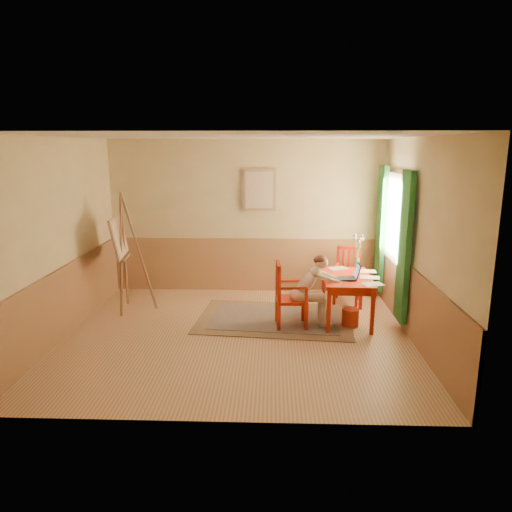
{
  "coord_description": "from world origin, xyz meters",
  "views": [
    {
      "loc": [
        0.5,
        -6.49,
        2.67
      ],
      "look_at": [
        0.25,
        0.55,
        1.05
      ],
      "focal_mm": 33.55,
      "sensor_mm": 36.0,
      "label": 1
    }
  ],
  "objects_px": {
    "chair_left": "(288,295)",
    "chair_back": "(347,275)",
    "figure": "(312,287)",
    "easel": "(121,241)",
    "laptop": "(348,276)",
    "table": "(347,282)"
  },
  "relations": [
    {
      "from": "figure",
      "to": "table",
      "type": "bearing_deg",
      "value": 23.56
    },
    {
      "from": "chair_left",
      "to": "chair_back",
      "type": "height_order",
      "value": "chair_left"
    },
    {
      "from": "table",
      "to": "easel",
      "type": "xyz_separation_m",
      "value": [
        -3.6,
        0.4,
        0.53
      ]
    },
    {
      "from": "chair_left",
      "to": "laptop",
      "type": "xyz_separation_m",
      "value": [
        0.9,
        0.13,
        0.27
      ]
    },
    {
      "from": "chair_left",
      "to": "figure",
      "type": "bearing_deg",
      "value": 6.44
    },
    {
      "from": "laptop",
      "to": "figure",
      "type": "bearing_deg",
      "value": -171.2
    },
    {
      "from": "figure",
      "to": "easel",
      "type": "bearing_deg",
      "value": 168.12
    },
    {
      "from": "table",
      "to": "figure",
      "type": "relative_size",
      "value": 1.1
    },
    {
      "from": "laptop",
      "to": "easel",
      "type": "distance_m",
      "value": 3.66
    },
    {
      "from": "table",
      "to": "chair_back",
      "type": "bearing_deg",
      "value": 80.61
    },
    {
      "from": "chair_left",
      "to": "figure",
      "type": "distance_m",
      "value": 0.37
    },
    {
      "from": "table",
      "to": "chair_back",
      "type": "xyz_separation_m",
      "value": [
        0.16,
        0.97,
        -0.15
      ]
    },
    {
      "from": "chair_left",
      "to": "laptop",
      "type": "distance_m",
      "value": 0.95
    },
    {
      "from": "chair_left",
      "to": "chair_back",
      "type": "bearing_deg",
      "value": 49.6
    },
    {
      "from": "chair_left",
      "to": "chair_back",
      "type": "distance_m",
      "value": 1.65
    },
    {
      "from": "chair_left",
      "to": "easel",
      "type": "height_order",
      "value": "easel"
    },
    {
      "from": "figure",
      "to": "laptop",
      "type": "height_order",
      "value": "figure"
    },
    {
      "from": "laptop",
      "to": "easel",
      "type": "xyz_separation_m",
      "value": [
        -3.6,
        0.56,
        0.39
      ]
    },
    {
      "from": "chair_left",
      "to": "easel",
      "type": "xyz_separation_m",
      "value": [
        -2.7,
        0.68,
        0.67
      ]
    },
    {
      "from": "table",
      "to": "chair_back",
      "type": "relative_size",
      "value": 1.27
    },
    {
      "from": "table",
      "to": "figure",
      "type": "bearing_deg",
      "value": -156.44
    },
    {
      "from": "chair_back",
      "to": "figure",
      "type": "height_order",
      "value": "figure"
    }
  ]
}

